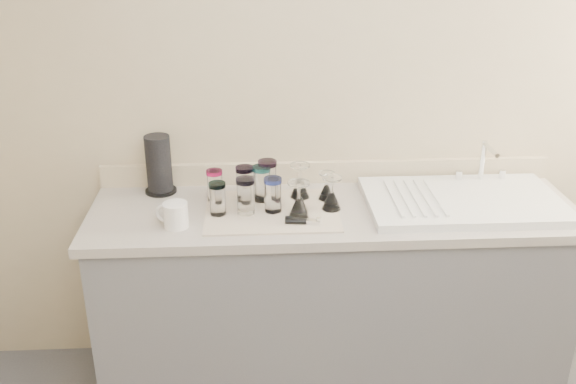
{
  "coord_description": "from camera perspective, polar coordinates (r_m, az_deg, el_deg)",
  "views": [
    {
      "loc": [
        -0.34,
        -1.24,
        2.05
      ],
      "look_at": [
        -0.2,
        1.15,
        1.0
      ],
      "focal_mm": 40.0,
      "sensor_mm": 36.0,
      "label": 1
    }
  ],
  "objects": [
    {
      "name": "goblet_back_left",
      "position": [
        2.77,
        1.06,
        0.53
      ],
      "size": [
        0.08,
        0.08,
        0.15
      ],
      "color": "white",
      "rests_on": "dish_towel"
    },
    {
      "name": "tumbler_cyan",
      "position": [
        2.74,
        -3.86,
        0.79
      ],
      "size": [
        0.08,
        0.08,
        0.15
      ],
      "color": "white",
      "rests_on": "dish_towel"
    },
    {
      "name": "tumbler_teal",
      "position": [
        2.75,
        -6.52,
        0.61
      ],
      "size": [
        0.07,
        0.07,
        0.14
      ],
      "color": "white",
      "rests_on": "dish_towel"
    },
    {
      "name": "tumbler_purple",
      "position": [
        2.73,
        -2.36,
        0.8
      ],
      "size": [
        0.08,
        0.08,
        0.15
      ],
      "color": "white",
      "rests_on": "dish_towel"
    },
    {
      "name": "can_opener",
      "position": [
        2.55,
        1.32,
        -2.61
      ],
      "size": [
        0.14,
        0.07,
        0.02
      ],
      "color": "silver",
      "rests_on": "dish_towel"
    },
    {
      "name": "goblet_front_left",
      "position": [
        2.64,
        1.03,
        -0.92
      ],
      "size": [
        0.07,
        0.07,
        0.13
      ],
      "color": "white",
      "rests_on": "dish_towel"
    },
    {
      "name": "tumbler_extra",
      "position": [
        2.77,
        -1.83,
        1.22
      ],
      "size": [
        0.08,
        0.08,
        0.16
      ],
      "color": "white",
      "rests_on": "dish_towel"
    },
    {
      "name": "counter_unit",
      "position": [
        2.93,
        3.88,
        -9.39
      ],
      "size": [
        2.06,
        0.62,
        0.9
      ],
      "color": "slate",
      "rests_on": "ground"
    },
    {
      "name": "paper_towel_roll",
      "position": [
        2.87,
        -11.41,
        2.36
      ],
      "size": [
        0.14,
        0.14,
        0.26
      ],
      "color": "black",
      "rests_on": "counter_unit"
    },
    {
      "name": "tumbler_magenta",
      "position": [
        2.62,
        -6.27,
        -0.57
      ],
      "size": [
        0.07,
        0.07,
        0.14
      ],
      "color": "white",
      "rests_on": "dish_towel"
    },
    {
      "name": "goblet_front_right",
      "position": [
        2.67,
        3.89,
        -0.56
      ],
      "size": [
        0.08,
        0.08,
        0.14
      ],
      "color": "white",
      "rests_on": "dish_towel"
    },
    {
      "name": "dish_towel",
      "position": [
        2.67,
        -1.45,
        -1.7
      ],
      "size": [
        0.55,
        0.42,
        0.01
      ],
      "primitive_type": "cube",
      "color": "silver",
      "rests_on": "counter_unit"
    },
    {
      "name": "tumbler_blue",
      "position": [
        2.62,
        -3.78,
        -0.32
      ],
      "size": [
        0.08,
        0.08,
        0.15
      ],
      "color": "white",
      "rests_on": "dish_towel"
    },
    {
      "name": "sink_unit",
      "position": [
        2.83,
        15.3,
        -0.72
      ],
      "size": [
        0.82,
        0.5,
        0.22
      ],
      "color": "white",
      "rests_on": "counter_unit"
    },
    {
      "name": "white_mug",
      "position": [
        2.57,
        -10.02,
        -2.02
      ],
      "size": [
        0.15,
        0.13,
        0.1
      ],
      "color": "white",
      "rests_on": "counter_unit"
    },
    {
      "name": "goblet_extra",
      "position": [
        2.57,
        0.94,
        -1.29
      ],
      "size": [
        0.09,
        0.09,
        0.16
      ],
      "color": "white",
      "rests_on": "dish_towel"
    },
    {
      "name": "goblet_back_right",
      "position": [
        2.76,
        3.43,
        0.17
      ],
      "size": [
        0.07,
        0.07,
        0.12
      ],
      "color": "white",
      "rests_on": "dish_towel"
    },
    {
      "name": "tumbler_lavender",
      "position": [
        2.63,
        -1.35,
        -0.22
      ],
      "size": [
        0.07,
        0.07,
        0.15
      ],
      "color": "white",
      "rests_on": "dish_towel"
    },
    {
      "name": "room_envelope",
      "position": [
        1.37,
        11.11,
        2.21
      ],
      "size": [
        3.54,
        3.5,
        2.52
      ],
      "color": "#535359",
      "rests_on": "ground"
    }
  ]
}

